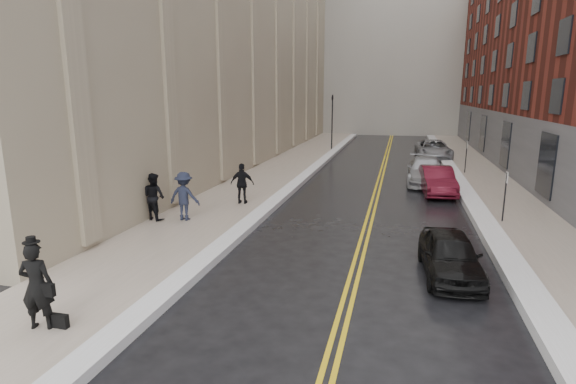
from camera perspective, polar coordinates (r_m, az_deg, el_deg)
The scene contains 18 objects.
ground at distance 13.23m, azimuth -3.16°, elevation -11.39°, with size 160.00×160.00×0.00m, color black.
sidewalk_left at distance 29.20m, azimuth -2.32°, elevation 2.04°, with size 4.00×64.00×0.15m, color gray.
sidewalk_right at distance 28.55m, azimuth 24.66°, elevation 0.67°, with size 3.00×64.00×0.15m, color gray.
lane_stripe_a at distance 28.08m, azimuth 11.28°, elevation 1.24°, with size 0.12×64.00×0.01m, color gold.
lane_stripe_b at distance 28.07m, azimuth 11.77°, elevation 1.22°, with size 0.12×64.00×0.01m, color gold.
snow_ridge_left at distance 28.63m, azimuth 2.10°, elevation 1.95°, with size 0.70×60.80×0.26m, color white.
snow_ridge_right at distance 28.25m, azimuth 20.99°, elevation 1.02°, with size 0.85×60.80×0.30m, color white.
traffic_signal at distance 42.07m, azimuth 5.63°, elevation 9.31°, with size 0.18×0.15×5.20m.
parking_sign_near at distance 20.39m, azimuth 25.86°, elevation -0.09°, with size 0.06×0.35×2.23m.
parking_sign_far at distance 32.08m, azimuth 21.69°, elevation 4.43°, with size 0.06×0.35×2.23m.
car_black at distance 14.24m, azimuth 19.90°, elevation -7.50°, with size 1.58×3.92×1.34m, color black.
car_maroon at distance 25.50m, azimuth 18.38°, elevation 1.41°, with size 1.56×4.48×1.48m, color #4A0D1A.
car_silver_near at distance 28.21m, azimuth 17.10°, elevation 2.59°, with size 2.19×5.40×1.57m, color #97999E.
car_silver_far at distance 38.96m, azimuth 17.97°, elevation 5.13°, with size 2.62×5.68×1.58m, color #929499.
pedestrian_main at distance 11.60m, azimuth -29.29°, elevation -10.35°, with size 0.74×0.48×2.03m, color black.
pedestrian_a at distance 19.48m, azimuth -16.64°, elevation -0.55°, with size 0.96×0.75×1.98m, color black.
pedestrian_b at distance 19.11m, azimuth -13.04°, elevation -0.51°, with size 1.31×0.75×2.03m, color #1C2032.
pedestrian_c at distance 21.54m, azimuth -5.82°, elevation 1.07°, with size 1.14×0.47×1.94m, color black.
Camera 1 is at (3.64, -11.54, 5.34)m, focal length 28.00 mm.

